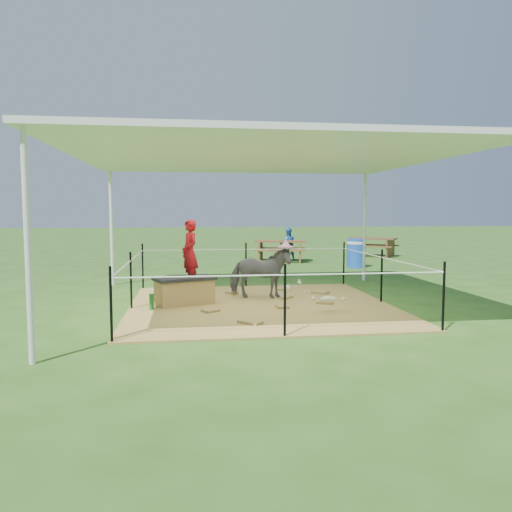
{
  "coord_description": "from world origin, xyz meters",
  "views": [
    {
      "loc": [
        -1.27,
        -8.69,
        1.69
      ],
      "look_at": [
        0.0,
        0.6,
        0.85
      ],
      "focal_mm": 35.0,
      "sensor_mm": 36.0,
      "label": 1
    }
  ],
  "objects": [
    {
      "name": "rope_fence",
      "position": [
        0.0,
        -0.0,
        0.64
      ],
      "size": [
        4.54,
        4.54,
        1.0
      ],
      "color": "black",
      "rests_on": "ground"
    },
    {
      "name": "distant_person",
      "position": [
        2.1,
        7.97,
        0.57
      ],
      "size": [
        0.56,
        0.44,
        1.14
      ],
      "primitive_type": "imported",
      "rotation": [
        0.0,
        0.0,
        3.15
      ],
      "color": "#3779D0",
      "rests_on": "ground"
    },
    {
      "name": "pony",
      "position": [
        0.09,
        0.65,
        0.52
      ],
      "size": [
        1.24,
        0.72,
        0.99
      ],
      "primitive_type": "imported",
      "rotation": [
        0.0,
        0.0,
        1.4
      ],
      "color": "#47474C",
      "rests_on": "hay_patch"
    },
    {
      "name": "green_bottle",
      "position": [
        -1.89,
        -0.21,
        0.17
      ],
      "size": [
        0.1,
        0.1,
        0.27
      ],
      "primitive_type": "cylinder",
      "rotation": [
        0.0,
        0.0,
        0.37
      ],
      "color": "#17681E",
      "rests_on": "hay_patch"
    },
    {
      "name": "picnic_table_near",
      "position": [
        1.82,
        7.86,
        0.36
      ],
      "size": [
        1.95,
        1.6,
        0.72
      ],
      "primitive_type": "cube",
      "rotation": [
        0.0,
        0.0,
        -0.23
      ],
      "color": "brown",
      "rests_on": "ground"
    },
    {
      "name": "canopy_tent",
      "position": [
        0.0,
        0.0,
        2.69
      ],
      "size": [
        6.3,
        6.3,
        2.9
      ],
      "color": "silver",
      "rests_on": "ground"
    },
    {
      "name": "picnic_table_far",
      "position": [
        5.66,
        9.33,
        0.35
      ],
      "size": [
        2.07,
        1.97,
        0.7
      ],
      "primitive_type": "cube",
      "rotation": [
        0.0,
        0.0,
        -0.63
      ],
      "color": "brown",
      "rests_on": "ground"
    },
    {
      "name": "pink_hat",
      "position": [
        0.09,
        0.65,
        1.09
      ],
      "size": [
        0.31,
        0.31,
        0.14
      ],
      "primitive_type": "cylinder",
      "color": "pink",
      "rests_on": "pony"
    },
    {
      "name": "trash_barrel",
      "position": [
        3.76,
        5.74,
        0.43
      ],
      "size": [
        0.66,
        0.66,
        0.87
      ],
      "primitive_type": "cylinder",
      "rotation": [
        0.0,
        0.0,
        -0.21
      ],
      "color": "blue",
      "rests_on": "ground"
    },
    {
      "name": "foal",
      "position": [
        1.03,
        -0.77,
        0.26
      ],
      "size": [
        0.84,
        0.47,
        0.47
      ],
      "primitive_type": null,
      "rotation": [
        0.0,
        0.0,
        -0.01
      ],
      "color": "beige",
      "rests_on": "hay_patch"
    },
    {
      "name": "ground",
      "position": [
        0.0,
        0.0,
        0.0
      ],
      "size": [
        90.0,
        90.0,
        0.0
      ],
      "primitive_type": "plane",
      "color": "#2D5919",
      "rests_on": "ground"
    },
    {
      "name": "woman",
      "position": [
        -1.24,
        0.24,
        1.06
      ],
      "size": [
        0.42,
        0.5,
        1.18
      ],
      "primitive_type": "imported",
      "rotation": [
        0.0,
        0.0,
        -1.2
      ],
      "color": "#A20F17",
      "rests_on": "straw_bale"
    },
    {
      "name": "dark_cloth",
      "position": [
        -1.34,
        0.24,
        0.49
      ],
      "size": [
        1.17,
        0.89,
        0.05
      ],
      "primitive_type": "cube",
      "rotation": [
        0.0,
        0.0,
        0.37
      ],
      "color": "black",
      "rests_on": "straw_bale"
    },
    {
      "name": "hay_patch",
      "position": [
        0.0,
        0.0,
        0.01
      ],
      "size": [
        4.6,
        4.6,
        0.03
      ],
      "primitive_type": "cube",
      "color": "brown",
      "rests_on": "ground"
    },
    {
      "name": "straw_bale",
      "position": [
        -1.34,
        0.24,
        0.25
      ],
      "size": [
        1.09,
        0.81,
        0.44
      ],
      "primitive_type": "cube",
      "rotation": [
        0.0,
        0.0,
        0.37
      ],
      "color": "olive",
      "rests_on": "hay_patch"
    }
  ]
}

